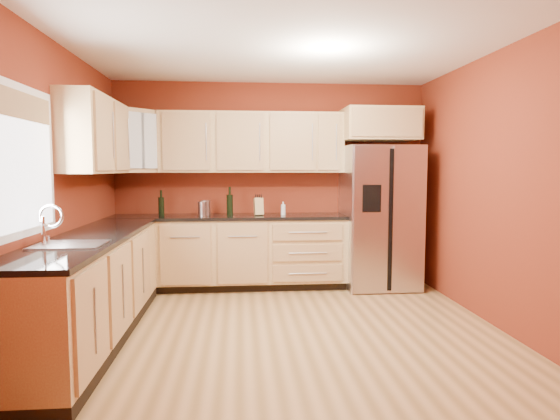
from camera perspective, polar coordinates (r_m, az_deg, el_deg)
name	(u,v)px	position (r m, az deg, el deg)	size (l,w,h in m)	color
floor	(286,334)	(4.39, 0.73, -14.84)	(4.00, 4.00, 0.00)	olive
ceiling	(286,40)	(4.28, 0.78, 20.02)	(4.00, 4.00, 0.00)	silver
wall_back	(271,184)	(6.13, -1.10, 3.21)	(4.00, 0.04, 2.60)	maroon
wall_front	(329,211)	(2.16, 6.02, -0.10)	(4.00, 0.04, 2.60)	maroon
wall_left	(52,192)	(4.41, -26.07, 2.01)	(0.04, 4.00, 2.60)	maroon
wall_right	(502,190)	(4.77, 25.43, 2.22)	(0.04, 4.00, 2.60)	maroon
base_cabinets_back	(229,253)	(5.91, -6.24, -5.28)	(2.90, 0.60, 0.88)	tan
base_cabinets_left	(92,290)	(4.44, -21.97, -9.07)	(0.60, 2.80, 0.88)	tan
countertop_back	(229,217)	(5.83, -6.29, -0.84)	(2.90, 0.62, 0.04)	black
countertop_left	(91,238)	(4.35, -22.04, -3.18)	(0.62, 2.80, 0.04)	black
upper_cabinets_back	(252,143)	(5.96, -3.43, 8.20)	(2.30, 0.33, 0.75)	tan
upper_cabinets_left	(96,136)	(5.05, -21.55, 8.44)	(0.33, 1.35, 0.75)	tan
corner_upper_cabinet	(134,141)	(5.93, -17.38, 8.00)	(0.62, 0.33, 0.75)	tan
over_fridge_cabinet	(380,125)	(6.10, 12.05, 10.15)	(0.92, 0.60, 0.40)	tan
refrigerator	(380,217)	(6.03, 12.05, -0.83)	(0.90, 0.75, 1.78)	#ACACB1
window	(26,161)	(3.94, -28.55, 5.25)	(0.03, 0.90, 1.00)	white
sink_faucet	(69,225)	(3.86, -24.30, -1.71)	(0.50, 0.42, 0.30)	white
canister_left	(206,208)	(5.87, -9.06, 0.26)	(0.11, 0.11, 0.19)	#ACACB1
canister_right	(202,209)	(5.82, -9.45, 0.16)	(0.11, 0.11, 0.17)	#ACACB1
wine_bottle_a	(161,203)	(5.91, -14.28, 0.83)	(0.07, 0.07, 0.32)	black
wine_bottle_b	(230,201)	(5.82, -6.15, 1.09)	(0.08, 0.08, 0.35)	black
knife_block	(259,207)	(5.82, -2.63, 0.41)	(0.11, 0.10, 0.21)	tan
soap_dispenser	(283,208)	(5.84, 0.39, 0.21)	(0.06, 0.06, 0.17)	white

